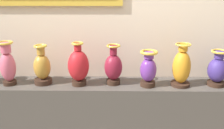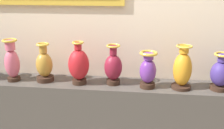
{
  "view_description": "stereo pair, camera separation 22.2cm",
  "coord_description": "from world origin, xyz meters",
  "px_view_note": "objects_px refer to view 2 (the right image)",
  "views": [
    {
      "loc": [
        0.03,
        -2.12,
        1.85
      ],
      "look_at": [
        0.0,
        0.0,
        1.18
      ],
      "focal_mm": 41.99,
      "sensor_mm": 36.0,
      "label": 1
    },
    {
      "loc": [
        0.25,
        -2.1,
        1.85
      ],
      "look_at": [
        0.0,
        0.0,
        1.18
      ],
      "focal_mm": 41.99,
      "sensor_mm": 36.0,
      "label": 2
    }
  ],
  "objects_px": {
    "vase_ochre": "(44,65)",
    "vase_burgundy": "(113,67)",
    "vase_rose": "(12,62)",
    "vase_violet": "(148,70)",
    "vase_amber": "(182,70)",
    "vase_indigo": "(221,74)",
    "vase_crimson": "(79,65)"
  },
  "relations": [
    {
      "from": "vase_ochre",
      "to": "vase_burgundy",
      "type": "bearing_deg",
      "value": -0.03
    },
    {
      "from": "vase_rose",
      "to": "vase_violet",
      "type": "relative_size",
      "value": 1.22
    },
    {
      "from": "vase_ochre",
      "to": "vase_amber",
      "type": "height_order",
      "value": "vase_amber"
    },
    {
      "from": "vase_indigo",
      "to": "vase_amber",
      "type": "bearing_deg",
      "value": -178.2
    },
    {
      "from": "vase_rose",
      "to": "vase_burgundy",
      "type": "distance_m",
      "value": 0.89
    },
    {
      "from": "vase_crimson",
      "to": "vase_violet",
      "type": "relative_size",
      "value": 1.21
    },
    {
      "from": "vase_burgundy",
      "to": "vase_amber",
      "type": "relative_size",
      "value": 0.95
    },
    {
      "from": "vase_amber",
      "to": "vase_rose",
      "type": "bearing_deg",
      "value": 179.81
    },
    {
      "from": "vase_rose",
      "to": "vase_crimson",
      "type": "xyz_separation_m",
      "value": [
        0.6,
        0.0,
        -0.01
      ]
    },
    {
      "from": "vase_rose",
      "to": "vase_burgundy",
      "type": "relative_size",
      "value": 1.08
    },
    {
      "from": "vase_rose",
      "to": "vase_burgundy",
      "type": "bearing_deg",
      "value": 1.7
    },
    {
      "from": "vase_ochre",
      "to": "vase_amber",
      "type": "bearing_deg",
      "value": -1.54
    },
    {
      "from": "vase_rose",
      "to": "vase_ochre",
      "type": "relative_size",
      "value": 1.1
    },
    {
      "from": "vase_rose",
      "to": "vase_ochre",
      "type": "distance_m",
      "value": 0.28
    },
    {
      "from": "vase_crimson",
      "to": "vase_amber",
      "type": "relative_size",
      "value": 1.02
    },
    {
      "from": "vase_ochre",
      "to": "vase_amber",
      "type": "distance_m",
      "value": 1.18
    },
    {
      "from": "vase_violet",
      "to": "vase_amber",
      "type": "height_order",
      "value": "vase_amber"
    },
    {
      "from": "vase_violet",
      "to": "vase_ochre",
      "type": "bearing_deg",
      "value": 177.27
    },
    {
      "from": "vase_crimson",
      "to": "vase_violet",
      "type": "xyz_separation_m",
      "value": [
        0.58,
        -0.02,
        -0.02
      ]
    },
    {
      "from": "vase_violet",
      "to": "vase_amber",
      "type": "relative_size",
      "value": 0.84
    },
    {
      "from": "vase_ochre",
      "to": "vase_amber",
      "type": "xyz_separation_m",
      "value": [
        1.18,
        -0.03,
        0.02
      ]
    },
    {
      "from": "vase_burgundy",
      "to": "vase_amber",
      "type": "xyz_separation_m",
      "value": [
        0.57,
        -0.03,
        0.01
      ]
    },
    {
      "from": "vase_violet",
      "to": "vase_rose",
      "type": "bearing_deg",
      "value": 179.21
    },
    {
      "from": "vase_rose",
      "to": "vase_crimson",
      "type": "height_order",
      "value": "vase_rose"
    },
    {
      "from": "vase_ochre",
      "to": "vase_indigo",
      "type": "xyz_separation_m",
      "value": [
        1.48,
        -0.02,
        -0.01
      ]
    },
    {
      "from": "vase_indigo",
      "to": "vase_burgundy",
      "type": "bearing_deg",
      "value": 178.57
    },
    {
      "from": "vase_burgundy",
      "to": "vase_violet",
      "type": "xyz_separation_m",
      "value": [
        0.29,
        -0.04,
        -0.0
      ]
    },
    {
      "from": "vase_burgundy",
      "to": "vase_indigo",
      "type": "relative_size",
      "value": 1.13
    },
    {
      "from": "vase_amber",
      "to": "vase_indigo",
      "type": "distance_m",
      "value": 0.3
    },
    {
      "from": "vase_indigo",
      "to": "vase_crimson",
      "type": "bearing_deg",
      "value": -179.79
    },
    {
      "from": "vase_crimson",
      "to": "vase_amber",
      "type": "height_order",
      "value": "vase_crimson"
    },
    {
      "from": "vase_rose",
      "to": "vase_amber",
      "type": "relative_size",
      "value": 1.03
    }
  ]
}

